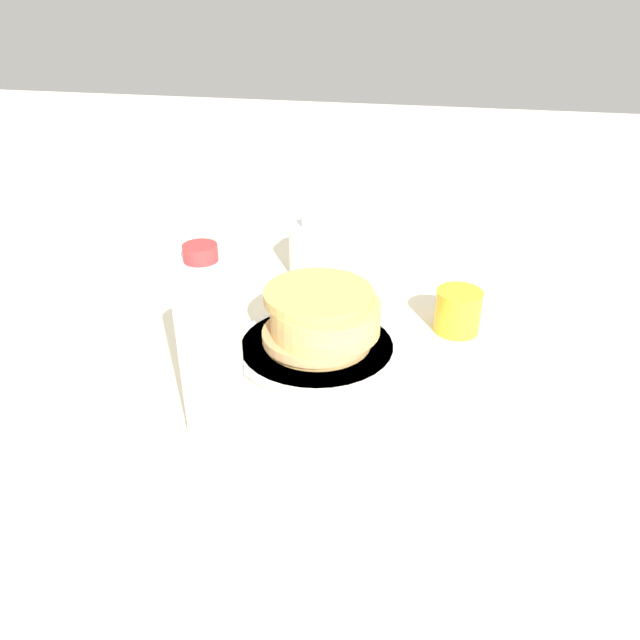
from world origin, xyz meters
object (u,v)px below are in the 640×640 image
Objects in this scene: juice_glass at (458,311)px; water_bottle_near at (210,352)px; plate at (320,347)px; cream_jug at (317,248)px; pancake_stack at (322,319)px.

water_bottle_near is (-0.32, 0.29, 0.09)m from juice_glass.
plate is at bearing 118.03° from juice_glass.
water_bottle_near is (-0.21, 0.09, 0.11)m from plate.
cream_jug is 0.48× the size of water_bottle_near.
juice_glass reaches higher than plate.
cream_jug is at bearing 57.88° from juice_glass.
juice_glass is 0.61× the size of cream_jug.
cream_jug reaches higher than plate.
plate is at bearing -167.07° from cream_jug.
pancake_stack is at bearing 117.69° from juice_glass.
plate is at bearing 141.31° from pancake_stack.
water_bottle_near is (-0.49, 0.02, 0.07)m from cream_jug.
cream_jug is at bearing 12.93° from plate.
pancake_stack is at bearing -38.69° from plate.
cream_jug is at bearing -2.66° from water_bottle_near.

